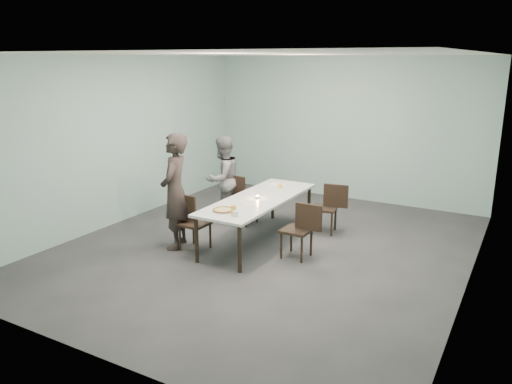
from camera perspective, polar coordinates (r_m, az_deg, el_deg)
The scene contains 16 objects.
ground at distance 8.04m, azimuth 1.08°, elevation -6.40°, with size 7.00×7.00×0.00m, color #333335.
room_shell at distance 7.54m, azimuth 1.15°, elevation 8.07°, with size 6.02×7.02×3.01m.
table at distance 8.10m, azimuth 0.30°, elevation -1.06°, with size 0.91×2.60×0.75m.
chair_near_left at distance 7.93m, azimuth -7.48°, elevation -3.01°, with size 0.62×0.43×0.87m.
chair_far_left at distance 9.12m, azimuth -1.80°, elevation -0.48°, with size 0.63×0.46×0.87m.
chair_near_right at distance 7.51m, azimuth 5.22°, elevation -3.96°, with size 0.61×0.43×0.87m.
chair_far_right at distance 8.67m, azimuth 8.34°, elevation -1.45°, with size 0.64×0.49×0.87m.
diner_near at distance 7.91m, azimuth -9.23°, elevation 0.05°, with size 0.67×0.44×1.84m, color black.
diner_far at distance 9.23m, azimuth -3.80°, elevation 1.52°, with size 0.77×0.60×1.58m, color slate.
pizza at distance 7.39m, azimuth -3.75°, elevation -2.09°, with size 0.34×0.34×0.04m.
side_plate at distance 7.67m, azimuth -0.73°, elevation -1.52°, with size 0.18×0.18×0.01m, color white.
beer_glass at distance 7.18m, azimuth -2.59°, elevation -2.09°, with size 0.08×0.08×0.15m, color yellow.
water_tumbler at distance 7.12m, azimuth -2.36°, elevation -2.50°, with size 0.08×0.08×0.09m, color silver.
tealight at distance 8.05m, azimuth 0.16°, elevation -0.59°, with size 0.06×0.06×0.05m.
amber_tumbler at distance 8.69m, azimuth 2.78°, elevation 0.70°, with size 0.07×0.07×0.08m, color yellow.
menu at distance 8.96m, azimuth 2.49°, elevation 0.89°, with size 0.30×0.22×0.01m, color silver.
Camera 1 is at (3.55, -6.59, 2.94)m, focal length 35.00 mm.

